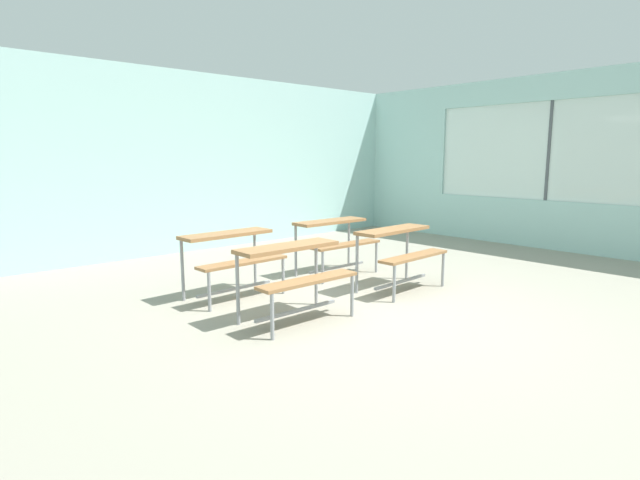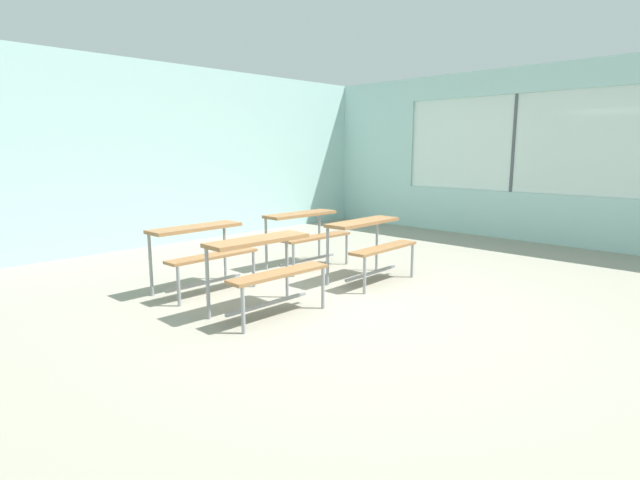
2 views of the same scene
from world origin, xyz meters
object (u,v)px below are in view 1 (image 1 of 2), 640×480
desk_bench_r0c0 (295,264)px  desk_bench_r1c0 (232,249)px  desk_bench_r0c1 (400,244)px  desk_bench_r1c1 (336,234)px

desk_bench_r0c0 → desk_bench_r1c0: (0.00, 1.12, 0.00)m
desk_bench_r0c1 → desk_bench_r1c1: 1.10m
desk_bench_r0c0 → desk_bench_r1c0: same height
desk_bench_r0c1 → desk_bench_r1c0: same height
desk_bench_r0c0 → desk_bench_r0c1: same height
desk_bench_r1c0 → desk_bench_r1c1: 1.66m
desk_bench_r0c1 → desk_bench_r1c0: (-1.68, 1.08, 0.00)m
desk_bench_r0c0 → desk_bench_r0c1: 1.68m
desk_bench_r0c0 → desk_bench_r1c1: size_ratio=0.99×
desk_bench_r0c1 → desk_bench_r1c1: same height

